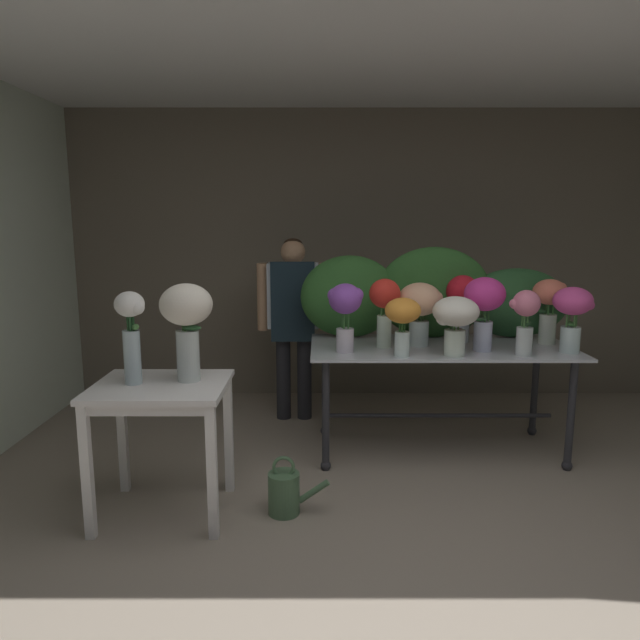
{
  "coord_description": "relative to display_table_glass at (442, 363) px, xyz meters",
  "views": [
    {
      "loc": [
        -0.44,
        -2.12,
        1.65
      ],
      "look_at": [
        -0.45,
        1.34,
        1.05
      ],
      "focal_mm": 32.25,
      "sensor_mm": 36.0,
      "label": 1
    }
  ],
  "objects": [
    {
      "name": "wall_back",
      "position": [
        -0.41,
        1.47,
        0.66
      ],
      "size": [
        5.57,
        0.12,
        2.64
      ],
      "primitive_type": "cube",
      "color": "#706656",
      "rests_on": "ground"
    },
    {
      "name": "display_table_glass",
      "position": [
        0.0,
        0.0,
        0.0
      ],
      "size": [
        1.82,
        0.85,
        0.79
      ],
      "color": "silver",
      "rests_on": "ground"
    },
    {
      "name": "ground_plane",
      "position": [
        -0.41,
        -0.18,
        -0.66
      ],
      "size": [
        7.26,
        7.26,
        0.0
      ],
      "primitive_type": "plane",
      "color": "gray"
    },
    {
      "name": "vase_white_roses_tall",
      "position": [
        -1.87,
        -0.89,
        0.41
      ],
      "size": [
        0.17,
        0.16,
        0.51
      ],
      "color": "silver",
      "rests_on": "side_table_white"
    },
    {
      "name": "vase_violet_tulips",
      "position": [
        -0.68,
        -0.19,
        0.43
      ],
      "size": [
        0.24,
        0.22,
        0.46
      ],
      "color": "silver",
      "rests_on": "display_table_glass"
    },
    {
      "name": "vase_peach_ranunculus",
      "position": [
        -0.16,
        -0.0,
        0.41
      ],
      "size": [
        0.31,
        0.3,
        0.44
      ],
      "color": "silver",
      "rests_on": "display_table_glass"
    },
    {
      "name": "vase_cream_lisianthus_tall",
      "position": [
        -1.58,
        -0.83,
        0.46
      ],
      "size": [
        0.29,
        0.29,
        0.55
      ],
      "color": "silver",
      "rests_on": "side_table_white"
    },
    {
      "name": "vase_scarlet_carnations",
      "position": [
        -0.41,
        -0.06,
        0.43
      ],
      "size": [
        0.21,
        0.21,
        0.48
      ],
      "color": "silver",
      "rests_on": "display_table_glass"
    },
    {
      "name": "side_table_white",
      "position": [
        -1.73,
        -0.89,
        0.0
      ],
      "size": [
        0.73,
        0.62,
        0.76
      ],
      "color": "white",
      "rests_on": "ground"
    },
    {
      "name": "vase_fuchsia_anemones",
      "position": [
        0.82,
        -0.21,
        0.4
      ],
      "size": [
        0.26,
        0.25,
        0.44
      ],
      "color": "silver",
      "rests_on": "display_table_glass"
    },
    {
      "name": "vase_sunset_dahlias",
      "position": [
        -0.32,
        -0.32,
        0.38
      ],
      "size": [
        0.23,
        0.23,
        0.38
      ],
      "color": "silver",
      "rests_on": "display_table_glass"
    },
    {
      "name": "vase_magenta_freesia",
      "position": [
        0.25,
        -0.16,
        0.45
      ],
      "size": [
        0.27,
        0.27,
        0.5
      ],
      "color": "silver",
      "rests_on": "display_table_glass"
    },
    {
      "name": "ceiling_slab",
      "position": [
        -0.41,
        -0.18,
        2.04
      ],
      "size": [
        5.69,
        3.42,
        0.12
      ],
      "primitive_type": "cube",
      "color": "silver",
      "rests_on": "wall_back"
    },
    {
      "name": "vase_coral_roses",
      "position": [
        0.77,
        0.06,
        0.42
      ],
      "size": [
        0.23,
        0.23,
        0.46
      ],
      "color": "silver",
      "rests_on": "display_table_glass"
    },
    {
      "name": "florist",
      "position": [
        -1.07,
        0.7,
        0.27
      ],
      "size": [
        0.59,
        0.24,
        1.51
      ],
      "color": "#232328",
      "rests_on": "ground"
    },
    {
      "name": "vase_ivory_peonies",
      "position": [
        0.03,
        -0.3,
        0.38
      ],
      "size": [
        0.3,
        0.3,
        0.39
      ],
      "color": "silver",
      "rests_on": "display_table_glass"
    },
    {
      "name": "foliage_backdrop",
      "position": [
        -0.02,
        0.3,
        0.43
      ],
      "size": [
        2.0,
        0.31,
        0.68
      ],
      "color": "#2D6028",
      "rests_on": "display_table_glass"
    },
    {
      "name": "vase_crimson_stock",
      "position": [
        0.18,
        0.13,
        0.43
      ],
      "size": [
        0.23,
        0.23,
        0.48
      ],
      "color": "silver",
      "rests_on": "display_table_glass"
    },
    {
      "name": "vase_rosy_hydrangea",
      "position": [
        0.48,
        -0.3,
        0.38
      ],
      "size": [
        0.2,
        0.17,
        0.43
      ],
      "color": "silver",
      "rests_on": "display_table_glass"
    },
    {
      "name": "watering_can",
      "position": [
        -1.05,
        -0.9,
        -0.53
      ],
      "size": [
        0.35,
        0.18,
        0.34
      ],
      "color": "#4C704C",
      "rests_on": "ground"
    }
  ]
}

